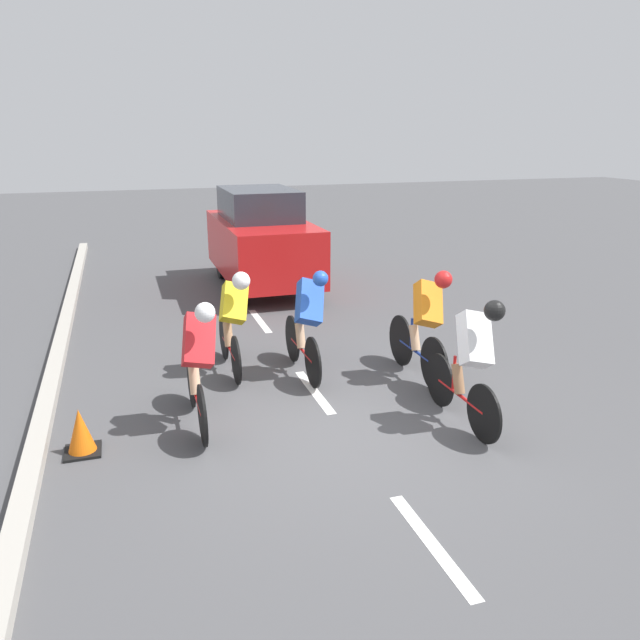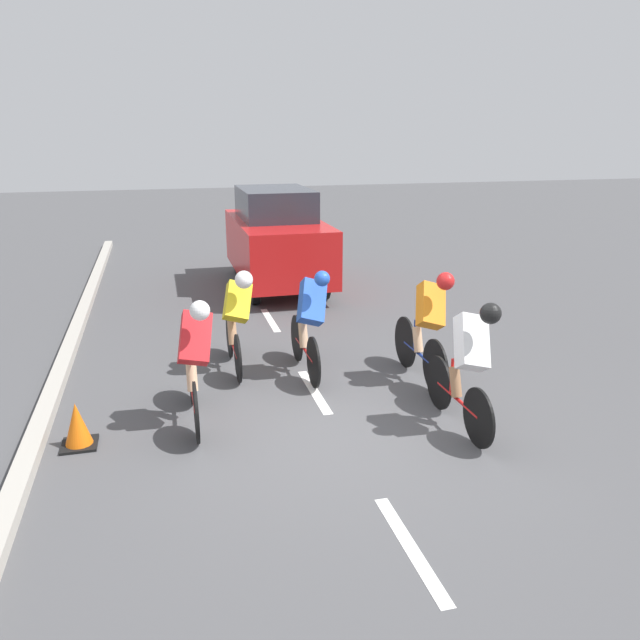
# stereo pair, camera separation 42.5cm
# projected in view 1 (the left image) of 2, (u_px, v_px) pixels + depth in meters

# --- Properties ---
(ground_plane) EXTENTS (60.00, 60.00, 0.00)m
(ground_plane) POSITION_uv_depth(u_px,v_px,m) (342.00, 427.00, 7.01)
(ground_plane) COLOR #4C4C4F
(lane_stripe_near) EXTENTS (0.12, 1.40, 0.01)m
(lane_stripe_near) POSITION_uv_depth(u_px,v_px,m) (432.00, 543.00, 5.04)
(lane_stripe_near) COLOR white
(lane_stripe_near) RESTS_ON ground
(lane_stripe_mid) EXTENTS (0.12, 1.40, 0.01)m
(lane_stripe_mid) POSITION_uv_depth(u_px,v_px,m) (314.00, 391.00, 7.95)
(lane_stripe_mid) COLOR white
(lane_stripe_mid) RESTS_ON ground
(lane_stripe_far) EXTENTS (0.12, 1.40, 0.01)m
(lane_stripe_far) POSITION_uv_depth(u_px,v_px,m) (260.00, 321.00, 10.87)
(lane_stripe_far) COLOR white
(lane_stripe_far) RESTS_ON ground
(curb) EXTENTS (0.20, 23.00, 0.14)m
(curb) POSITION_uv_depth(u_px,v_px,m) (43.00, 421.00, 7.00)
(curb) COLOR #A8A399
(curb) RESTS_ON ground
(cyclist_red) EXTENTS (0.43, 1.69, 1.50)m
(cyclist_red) POSITION_uv_depth(u_px,v_px,m) (198.00, 361.00, 6.81)
(cyclist_red) COLOR black
(cyclist_red) RESTS_ON ground
(cyclist_white) EXTENTS (0.45, 1.62, 1.51)m
(cyclist_white) POSITION_uv_depth(u_px,v_px,m) (471.00, 358.00, 6.84)
(cyclist_white) COLOR black
(cyclist_white) RESTS_ON ground
(cyclist_orange) EXTENTS (0.47, 1.72, 1.53)m
(cyclist_orange) POSITION_uv_depth(u_px,v_px,m) (425.00, 322.00, 8.13)
(cyclist_orange) COLOR black
(cyclist_orange) RESTS_ON ground
(cyclist_blue) EXTENTS (0.47, 1.67, 1.49)m
(cyclist_blue) POSITION_uv_depth(u_px,v_px,m) (307.00, 320.00, 8.28)
(cyclist_blue) COLOR black
(cyclist_blue) RESTS_ON ground
(cyclist_yellow) EXTENTS (0.45, 1.62, 1.46)m
(cyclist_yellow) POSITION_uv_depth(u_px,v_px,m) (233.00, 318.00, 8.37)
(cyclist_yellow) COLOR black
(cyclist_yellow) RESTS_ON ground
(support_car) EXTENTS (1.70, 3.81, 2.04)m
(support_car) POSITION_uv_depth(u_px,v_px,m) (261.00, 239.00, 12.86)
(support_car) COLOR black
(support_car) RESTS_ON ground
(traffic_cone) EXTENTS (0.36, 0.36, 0.49)m
(traffic_cone) POSITION_uv_depth(u_px,v_px,m) (81.00, 432.00, 6.39)
(traffic_cone) COLOR black
(traffic_cone) RESTS_ON ground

